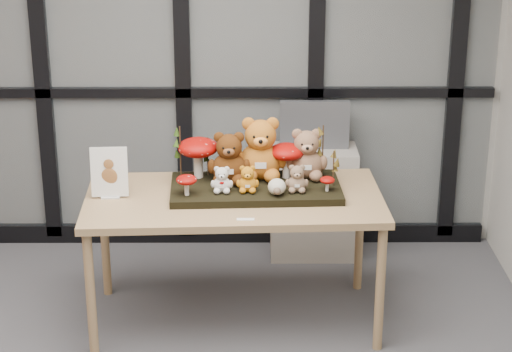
{
  "coord_description": "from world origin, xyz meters",
  "views": [
    {
      "loc": [
        0.89,
        -3.3,
        2.63
      ],
      "look_at": [
        0.91,
        1.35,
        0.89
      ],
      "focal_mm": 65.0,
      "sensor_mm": 36.0,
      "label": 1
    }
  ],
  "objects_px": {
    "diorama_tray": "(256,189)",
    "plush_cream_hedgehog": "(277,186)",
    "bear_white_bow": "(222,178)",
    "mushroom_back_left": "(198,156)",
    "mushroom_front_right": "(327,183)",
    "mushroom_front_left": "(187,184)",
    "bear_brown_medium": "(229,154)",
    "display_table": "(234,208)",
    "bear_pooh_yellow": "(260,145)",
    "cabinet": "(313,202)",
    "sign_holder": "(109,175)",
    "mushroom_back_right": "(287,159)",
    "bear_small_yellow": "(248,177)",
    "monitor": "(315,125)",
    "bear_tan_back": "(306,151)",
    "bear_beige_small": "(297,177)"
  },
  "relations": [
    {
      "from": "bear_small_yellow",
      "to": "plush_cream_hedgehog",
      "type": "relative_size",
      "value": 1.66
    },
    {
      "from": "mushroom_front_right",
      "to": "monitor",
      "type": "xyz_separation_m",
      "value": [
        -0.01,
        0.93,
        0.04
      ]
    },
    {
      "from": "bear_pooh_yellow",
      "to": "cabinet",
      "type": "xyz_separation_m",
      "value": [
        0.35,
        0.69,
        -0.63
      ]
    },
    {
      "from": "bear_pooh_yellow",
      "to": "mushroom_back_right",
      "type": "relative_size",
      "value": 1.77
    },
    {
      "from": "bear_beige_small",
      "to": "plush_cream_hedgehog",
      "type": "height_order",
      "value": "bear_beige_small"
    },
    {
      "from": "bear_pooh_yellow",
      "to": "bear_small_yellow",
      "type": "distance_m",
      "value": 0.25
    },
    {
      "from": "bear_pooh_yellow",
      "to": "bear_brown_medium",
      "type": "distance_m",
      "value": 0.19
    },
    {
      "from": "bear_beige_small",
      "to": "mushroom_back_left",
      "type": "xyz_separation_m",
      "value": [
        -0.54,
        0.21,
        0.04
      ]
    },
    {
      "from": "sign_holder",
      "to": "monitor",
      "type": "relative_size",
      "value": 0.65
    },
    {
      "from": "diorama_tray",
      "to": "bear_brown_medium",
      "type": "relative_size",
      "value": 2.95
    },
    {
      "from": "bear_beige_small",
      "to": "plush_cream_hedgehog",
      "type": "bearing_deg",
      "value": -157.23
    },
    {
      "from": "display_table",
      "to": "bear_small_yellow",
      "type": "xyz_separation_m",
      "value": [
        0.07,
        -0.02,
        0.19
      ]
    },
    {
      "from": "bear_white_bow",
      "to": "monitor",
      "type": "distance_m",
      "value": 1.09
    },
    {
      "from": "mushroom_front_left",
      "to": "sign_holder",
      "type": "relative_size",
      "value": 0.44
    },
    {
      "from": "plush_cream_hedgehog",
      "to": "sign_holder",
      "type": "bearing_deg",
      "value": 173.53
    },
    {
      "from": "bear_brown_medium",
      "to": "bear_beige_small",
      "type": "height_order",
      "value": "bear_brown_medium"
    },
    {
      "from": "display_table",
      "to": "sign_holder",
      "type": "bearing_deg",
      "value": 178.38
    },
    {
      "from": "sign_holder",
      "to": "bear_pooh_yellow",
      "type": "bearing_deg",
      "value": 10.55
    },
    {
      "from": "bear_brown_medium",
      "to": "plush_cream_hedgehog",
      "type": "xyz_separation_m",
      "value": [
        0.26,
        -0.2,
        -0.11
      ]
    },
    {
      "from": "bear_pooh_yellow",
      "to": "cabinet",
      "type": "height_order",
      "value": "bear_pooh_yellow"
    },
    {
      "from": "bear_pooh_yellow",
      "to": "bear_white_bow",
      "type": "xyz_separation_m",
      "value": [
        -0.21,
        -0.22,
        -0.11
      ]
    },
    {
      "from": "plush_cream_hedgehog",
      "to": "mushroom_back_left",
      "type": "bearing_deg",
      "value": 145.93
    },
    {
      "from": "diorama_tray",
      "to": "cabinet",
      "type": "xyz_separation_m",
      "value": [
        0.38,
        0.82,
        -0.41
      ]
    },
    {
      "from": "display_table",
      "to": "mushroom_front_left",
      "type": "distance_m",
      "value": 0.31
    },
    {
      "from": "bear_tan_back",
      "to": "bear_beige_small",
      "type": "height_order",
      "value": "bear_tan_back"
    },
    {
      "from": "bear_small_yellow",
      "to": "plush_cream_hedgehog",
      "type": "height_order",
      "value": "bear_small_yellow"
    },
    {
      "from": "bear_pooh_yellow",
      "to": "plush_cream_hedgehog",
      "type": "xyz_separation_m",
      "value": [
        0.09,
        -0.26,
        -0.14
      ]
    },
    {
      "from": "diorama_tray",
      "to": "mushroom_front_right",
      "type": "height_order",
      "value": "mushroom_front_right"
    },
    {
      "from": "bear_tan_back",
      "to": "mushroom_front_left",
      "type": "height_order",
      "value": "bear_tan_back"
    },
    {
      "from": "display_table",
      "to": "mushroom_back_right",
      "type": "height_order",
      "value": "mushroom_back_right"
    },
    {
      "from": "display_table",
      "to": "diorama_tray",
      "type": "distance_m",
      "value": 0.16
    },
    {
      "from": "sign_holder",
      "to": "cabinet",
      "type": "distance_m",
      "value": 1.56
    },
    {
      "from": "diorama_tray",
      "to": "plush_cream_hedgehog",
      "type": "distance_m",
      "value": 0.19
    },
    {
      "from": "display_table",
      "to": "diorama_tray",
      "type": "bearing_deg",
      "value": 26.57
    },
    {
      "from": "display_table",
      "to": "bear_brown_medium",
      "type": "relative_size",
      "value": 5.23
    },
    {
      "from": "display_table",
      "to": "mushroom_front_right",
      "type": "distance_m",
      "value": 0.53
    },
    {
      "from": "plush_cream_hedgehog",
      "to": "mushroom_front_left",
      "type": "bearing_deg",
      "value": 178.1
    },
    {
      "from": "bear_white_bow",
      "to": "plush_cream_hedgehog",
      "type": "xyz_separation_m",
      "value": [
        0.3,
        -0.04,
        -0.03
      ]
    },
    {
      "from": "bear_brown_medium",
      "to": "cabinet",
      "type": "height_order",
      "value": "bear_brown_medium"
    },
    {
      "from": "diorama_tray",
      "to": "bear_small_yellow",
      "type": "xyz_separation_m",
      "value": [
        -0.04,
        -0.09,
        0.1
      ]
    },
    {
      "from": "cabinet",
      "to": "bear_small_yellow",
      "type": "bearing_deg",
      "value": -114.84
    },
    {
      "from": "mushroom_front_left",
      "to": "bear_brown_medium",
      "type": "bearing_deg",
      "value": 42.69
    },
    {
      "from": "bear_beige_small",
      "to": "mushroom_front_left",
      "type": "distance_m",
      "value": 0.59
    },
    {
      "from": "bear_pooh_yellow",
      "to": "bear_beige_small",
      "type": "bearing_deg",
      "value": -49.93
    },
    {
      "from": "bear_small_yellow",
      "to": "mushroom_back_left",
      "type": "xyz_separation_m",
      "value": [
        -0.28,
        0.22,
        0.05
      ]
    },
    {
      "from": "display_table",
      "to": "mushroom_front_right",
      "type": "xyz_separation_m",
      "value": [
        0.51,
        -0.02,
        0.15
      ]
    },
    {
      "from": "bear_white_bow",
      "to": "mushroom_back_left",
      "type": "xyz_separation_m",
      "value": [
        -0.14,
        0.22,
        0.05
      ]
    },
    {
      "from": "plush_cream_hedgehog",
      "to": "diorama_tray",
      "type": "bearing_deg",
      "value": 126.62
    },
    {
      "from": "bear_beige_small",
      "to": "mushroom_front_right",
      "type": "height_order",
      "value": "bear_beige_small"
    },
    {
      "from": "bear_small_yellow",
      "to": "diorama_tray",
      "type": "bearing_deg",
      "value": 61.41
    }
  ]
}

